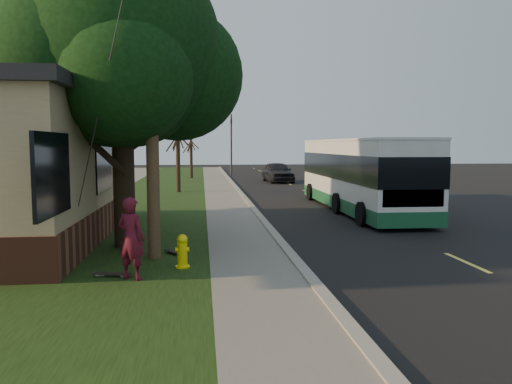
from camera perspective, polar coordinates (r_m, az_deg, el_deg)
ground at (r=11.43m, az=4.91°, el=-8.58°), size 120.00×120.00×0.00m
road at (r=21.94m, az=10.14°, el=-1.90°), size 8.00×80.00×0.01m
curb at (r=21.16m, az=-0.32°, el=-1.93°), size 0.25×80.00×0.12m
sidewalk at (r=21.09m, az=-3.02°, el=-2.02°), size 2.00×80.00×0.08m
grass_verge at (r=21.19m, az=-12.52°, el=-2.12°), size 5.00×80.00×0.07m
fire_hydrant at (r=11.13m, az=-8.41°, el=-6.71°), size 0.32×0.32×0.74m
utility_pole at (r=12.07m, az=-11.96°, el=14.21°), size 2.86×3.21×9.07m
leafy_tree at (r=13.89m, az=-14.99°, el=15.21°), size 6.30×6.00×7.80m
bare_tree_near at (r=28.92m, az=-8.90°, el=4.12°), size 1.38×1.21×4.31m
bare_tree_far at (r=40.90m, az=-7.42°, el=4.28°), size 1.38×1.21×4.03m
traffic_signal at (r=44.96m, az=-2.85°, el=5.90°), size 0.18×0.22×5.50m
transit_bus at (r=21.36m, az=11.66°, el=2.16°), size 2.55×11.06×3.00m
skateboarder at (r=10.28m, az=-14.08°, el=-5.16°), size 0.72×0.63×1.66m
skateboard_main at (r=12.56m, az=-9.29°, el=-6.79°), size 0.55×0.70×0.07m
skateboard_spare at (r=10.75m, az=-16.10°, el=-9.00°), size 0.79×0.37×0.07m
distant_car at (r=37.21m, az=2.49°, el=2.30°), size 2.14×4.58×1.52m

